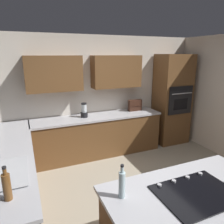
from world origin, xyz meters
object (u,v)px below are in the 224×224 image
(blender, at_px, (84,111))
(sink_unit, at_px, (5,173))
(spice_rack, at_px, (135,105))
(oil_bottle, at_px, (122,184))
(wall_oven, at_px, (172,100))
(dish_soap_bottle, at_px, (7,186))
(cooktop, at_px, (196,193))

(blender, bearing_deg, sink_unit, 51.82)
(spice_rack, relative_size, oil_bottle, 0.96)
(wall_oven, relative_size, oil_bottle, 6.50)
(spice_rack, xyz_separation_m, dish_soap_bottle, (2.62, 2.35, 0.01))
(blender, xyz_separation_m, dish_soap_bottle, (1.37, 2.30, 0.01))
(wall_oven, bearing_deg, spice_rack, -4.79)
(wall_oven, xyz_separation_m, spice_rack, (1.00, -0.08, -0.07))
(sink_unit, height_order, spice_rack, spice_rack)
(cooktop, xyz_separation_m, oil_bottle, (0.68, -0.23, 0.13))
(cooktop, height_order, oil_bottle, oil_bottle)
(wall_oven, xyz_separation_m, sink_unit, (3.68, 1.78, -0.18))
(wall_oven, distance_m, sink_unit, 4.09)
(cooktop, relative_size, blender, 2.48)
(dish_soap_bottle, xyz_separation_m, oil_bottle, (-0.98, 0.38, -0.00))
(cooktop, height_order, dish_soap_bottle, dish_soap_bottle)
(sink_unit, relative_size, dish_soap_bottle, 2.07)
(spice_rack, bearing_deg, oil_bottle, 58.95)
(cooktop, xyz_separation_m, spice_rack, (-0.96, -2.96, 0.12))
(spice_rack, relative_size, dish_soap_bottle, 0.96)
(sink_unit, bearing_deg, wall_oven, -154.15)
(cooktop, bearing_deg, blender, -84.21)
(spice_rack, distance_m, dish_soap_bottle, 3.52)
(blender, bearing_deg, dish_soap_bottle, 59.18)
(oil_bottle, bearing_deg, dish_soap_bottle, -21.08)
(oil_bottle, bearing_deg, blender, -98.30)
(oil_bottle, bearing_deg, cooktop, 161.08)
(wall_oven, bearing_deg, dish_soap_bottle, 32.01)
(wall_oven, bearing_deg, blender, -0.87)
(blender, height_order, oil_bottle, oil_bottle)
(wall_oven, xyz_separation_m, dish_soap_bottle, (3.62, 2.26, -0.06))
(sink_unit, distance_m, spice_rack, 3.27)
(wall_oven, xyz_separation_m, oil_bottle, (2.64, 2.64, -0.06))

